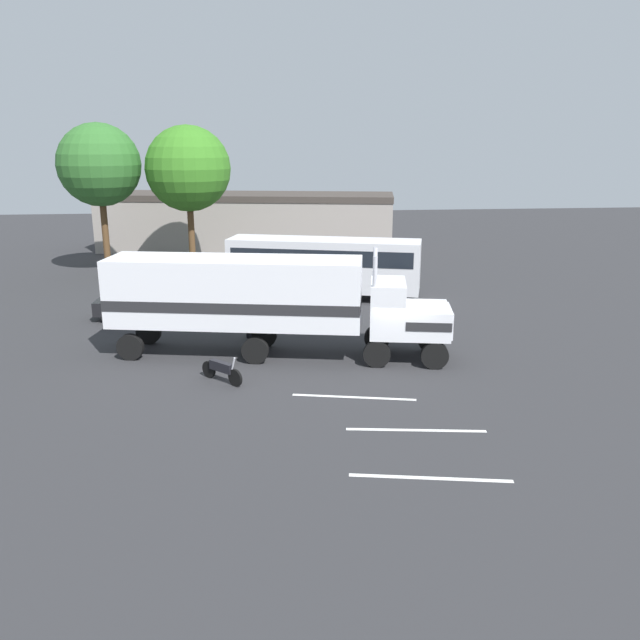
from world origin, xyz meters
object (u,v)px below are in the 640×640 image
(person_bystander, at_px, (249,319))
(parked_car, at_px, (141,303))
(motorcycle, at_px, (222,370))
(tree_left, at_px, (99,165))
(semi_truck, at_px, (261,297))
(parked_bus, at_px, (324,262))
(tree_center, at_px, (188,169))

(person_bystander, bearing_deg, parked_car, 143.72)
(parked_car, distance_m, motorcycle, 10.58)
(person_bystander, height_order, tree_left, tree_left)
(semi_truck, relative_size, parked_bus, 1.27)
(parked_bus, bearing_deg, parked_car, -159.99)
(tree_left, bearing_deg, semi_truck, -61.70)
(semi_truck, distance_m, motorcycle, 4.00)
(parked_car, distance_m, tree_center, 13.87)
(motorcycle, relative_size, tree_center, 0.16)
(parked_bus, height_order, tree_left, tree_left)
(semi_truck, xyz_separation_m, tree_center, (-4.38, 18.87, 4.48))
(semi_truck, xyz_separation_m, tree_left, (-10.16, 18.86, 4.74))
(motorcycle, bearing_deg, semi_truck, 62.10)
(tree_left, height_order, tree_center, tree_left)
(tree_left, distance_m, tree_center, 5.78)
(parked_bus, xyz_separation_m, parked_car, (-9.83, -3.58, -1.26))
(parked_car, relative_size, tree_center, 0.45)
(motorcycle, distance_m, tree_left, 24.47)
(parked_bus, relative_size, motorcycle, 7.17)
(tree_center, bearing_deg, person_bystander, -76.76)
(motorcycle, height_order, tree_center, tree_center)
(tree_left, bearing_deg, tree_center, 0.08)
(parked_bus, xyz_separation_m, motorcycle, (-5.42, -13.19, -1.58))
(parked_bus, height_order, tree_center, tree_center)
(semi_truck, relative_size, motorcycle, 9.14)
(tree_left, xyz_separation_m, tree_center, (5.77, 0.01, -0.26))
(parked_bus, bearing_deg, person_bystander, -119.82)
(tree_left, bearing_deg, parked_bus, -31.95)
(person_bystander, height_order, parked_bus, parked_bus)
(motorcycle, bearing_deg, tree_left, 111.32)
(motorcycle, relative_size, tree_left, 0.16)
(person_bystander, relative_size, tree_center, 0.16)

